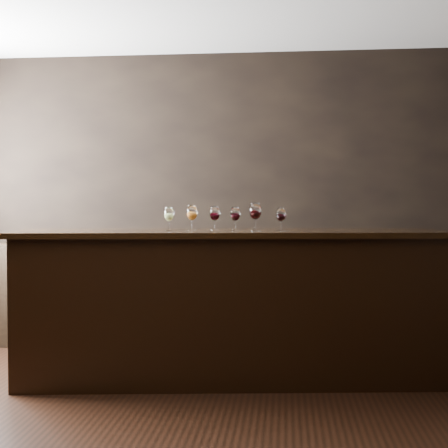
# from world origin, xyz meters

# --- Properties ---
(ground) EXTENTS (5.00, 5.00, 0.00)m
(ground) POSITION_xyz_m (0.00, 0.00, 0.00)
(ground) COLOR black
(ground) RESTS_ON ground
(room_shell) EXTENTS (5.02, 4.52, 2.81)m
(room_shell) POSITION_xyz_m (-0.23, 0.11, 1.81)
(room_shell) COLOR black
(room_shell) RESTS_ON ground
(bar_counter) EXTENTS (3.23, 1.07, 1.11)m
(bar_counter) POSITION_xyz_m (0.40, 0.99, 0.55)
(bar_counter) COLOR black
(bar_counter) RESTS_ON ground
(bar_top) EXTENTS (3.35, 1.15, 0.04)m
(bar_top) POSITION_xyz_m (0.40, 0.99, 1.13)
(bar_top) COLOR black
(bar_top) RESTS_ON bar_counter
(back_bar_shelf) EXTENTS (2.68, 0.40, 0.97)m
(back_bar_shelf) POSITION_xyz_m (-0.65, 2.03, 0.48)
(back_bar_shelf) COLOR black
(back_bar_shelf) RESTS_ON ground
(glass_white) EXTENTS (0.08, 0.08, 0.18)m
(glass_white) POSITION_xyz_m (-0.07, 0.96, 1.27)
(glass_white) COLOR white
(glass_white) RESTS_ON bar_top
(glass_amber) EXTENTS (0.08, 0.08, 0.20)m
(glass_amber) POSITION_xyz_m (0.10, 1.02, 1.28)
(glass_amber) COLOR white
(glass_amber) RESTS_ON bar_top
(glass_red_a) EXTENTS (0.08, 0.08, 0.19)m
(glass_red_a) POSITION_xyz_m (0.28, 1.02, 1.28)
(glass_red_a) COLOR white
(glass_red_a) RESTS_ON bar_top
(glass_red_b) EXTENTS (0.08, 0.08, 0.18)m
(glass_red_b) POSITION_xyz_m (0.44, 1.02, 1.28)
(glass_red_b) COLOR white
(glass_red_b) RESTS_ON bar_top
(glass_red_c) EXTENTS (0.09, 0.09, 0.21)m
(glass_red_c) POSITION_xyz_m (0.60, 0.95, 1.30)
(glass_red_c) COLOR white
(glass_red_c) RESTS_ON bar_top
(glass_red_d) EXTENTS (0.08, 0.08, 0.18)m
(glass_red_d) POSITION_xyz_m (0.79, 0.98, 1.27)
(glass_red_d) COLOR white
(glass_red_d) RESTS_ON bar_top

